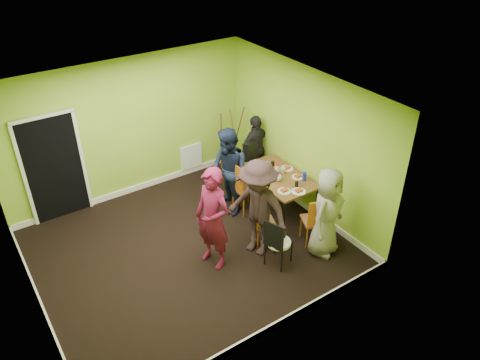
# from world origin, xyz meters

# --- Properties ---
(ground) EXTENTS (5.00, 5.00, 0.00)m
(ground) POSITION_xyz_m (0.00, 0.00, 0.00)
(ground) COLOR black
(ground) RESTS_ON ground
(room_walls) EXTENTS (5.04, 4.54, 2.82)m
(room_walls) POSITION_xyz_m (-0.02, 0.04, 0.99)
(room_walls) COLOR #8FB42E
(room_walls) RESTS_ON ground
(dining_table) EXTENTS (0.90, 1.50, 0.75)m
(dining_table) POSITION_xyz_m (2.02, 0.09, 0.70)
(dining_table) COLOR black
(dining_table) RESTS_ON ground
(chair_left_far) EXTENTS (0.44, 0.44, 1.05)m
(chair_left_far) POSITION_xyz_m (1.41, 0.40, 0.59)
(chair_left_far) COLOR #C26312
(chair_left_far) RESTS_ON ground
(chair_left_near) EXTENTS (0.46, 0.46, 0.88)m
(chair_left_near) POSITION_xyz_m (1.14, -0.54, 0.49)
(chair_left_near) COLOR #C26312
(chair_left_near) RESTS_ON ground
(chair_back_end) EXTENTS (0.57, 0.62, 1.03)m
(chair_back_end) POSITION_xyz_m (2.13, 1.05, 0.73)
(chair_back_end) COLOR #C26312
(chair_back_end) RESTS_ON ground
(chair_front_end) EXTENTS (0.52, 0.52, 0.97)m
(chair_front_end) POSITION_xyz_m (1.90, -1.12, 0.54)
(chair_front_end) COLOR #C26312
(chair_front_end) RESTS_ON ground
(chair_bentwood) EXTENTS (0.47, 0.46, 0.92)m
(chair_bentwood) POSITION_xyz_m (1.01, -1.19, 0.51)
(chair_bentwood) COLOR black
(chair_bentwood) RESTS_ON ground
(easel) EXTENTS (0.60, 0.57, 1.51)m
(easel) POSITION_xyz_m (2.05, 1.79, 0.74)
(easel) COLOR brown
(easel) RESTS_ON ground
(plate_near_left) EXTENTS (0.24, 0.24, 0.01)m
(plate_near_left) POSITION_xyz_m (1.83, 0.57, 0.76)
(plate_near_left) COLOR white
(plate_near_left) RESTS_ON dining_table
(plate_near_right) EXTENTS (0.24, 0.24, 0.01)m
(plate_near_right) POSITION_xyz_m (1.78, -0.39, 0.76)
(plate_near_right) COLOR white
(plate_near_right) RESTS_ON dining_table
(plate_far_back) EXTENTS (0.25, 0.25, 0.01)m
(plate_far_back) POSITION_xyz_m (2.04, 0.61, 0.76)
(plate_far_back) COLOR white
(plate_far_back) RESTS_ON dining_table
(plate_far_front) EXTENTS (0.26, 0.26, 0.01)m
(plate_far_front) POSITION_xyz_m (1.98, -0.54, 0.76)
(plate_far_front) COLOR white
(plate_far_front) RESTS_ON dining_table
(plate_wall_back) EXTENTS (0.25, 0.25, 0.01)m
(plate_wall_back) POSITION_xyz_m (2.31, 0.20, 0.76)
(plate_wall_back) COLOR white
(plate_wall_back) RESTS_ON dining_table
(plate_wall_front) EXTENTS (0.23, 0.23, 0.01)m
(plate_wall_front) POSITION_xyz_m (2.29, -0.16, 0.76)
(plate_wall_front) COLOR white
(plate_wall_front) RESTS_ON dining_table
(thermos) EXTENTS (0.07, 0.07, 0.21)m
(thermos) POSITION_xyz_m (2.01, 0.14, 0.86)
(thermos) COLOR white
(thermos) RESTS_ON dining_table
(blue_bottle) EXTENTS (0.07, 0.07, 0.18)m
(blue_bottle) POSITION_xyz_m (2.31, -0.30, 0.84)
(blue_bottle) COLOR #172AB3
(blue_bottle) RESTS_ON dining_table
(orange_bottle) EXTENTS (0.04, 0.04, 0.09)m
(orange_bottle) POSITION_xyz_m (1.94, 0.22, 0.79)
(orange_bottle) COLOR #C26312
(orange_bottle) RESTS_ON dining_table
(glass_mid) EXTENTS (0.07, 0.07, 0.09)m
(glass_mid) POSITION_xyz_m (1.90, 0.27, 0.79)
(glass_mid) COLOR black
(glass_mid) RESTS_ON dining_table
(glass_back) EXTENTS (0.07, 0.07, 0.09)m
(glass_back) POSITION_xyz_m (2.16, 0.45, 0.79)
(glass_back) COLOR black
(glass_back) RESTS_ON dining_table
(glass_front) EXTENTS (0.06, 0.06, 0.10)m
(glass_front) POSITION_xyz_m (2.07, -0.38, 0.80)
(glass_front) COLOR black
(glass_front) RESTS_ON dining_table
(cup_a) EXTENTS (0.13, 0.13, 0.11)m
(cup_a) POSITION_xyz_m (1.91, -0.04, 0.80)
(cup_a) COLOR white
(cup_a) RESTS_ON dining_table
(cup_b) EXTENTS (0.11, 0.11, 0.10)m
(cup_b) POSITION_xyz_m (2.15, 0.13, 0.80)
(cup_b) COLOR white
(cup_b) RESTS_ON dining_table
(person_standing) EXTENTS (0.61, 0.75, 1.80)m
(person_standing) POSITION_xyz_m (0.20, -0.55, 0.90)
(person_standing) COLOR maroon
(person_standing) RESTS_ON ground
(person_left_far) EXTENTS (0.69, 0.87, 1.72)m
(person_left_far) POSITION_xyz_m (1.20, 0.56, 0.86)
(person_left_far) COLOR #141E33
(person_left_far) RESTS_ON ground
(person_left_near) EXTENTS (1.02, 1.30, 1.77)m
(person_left_near) POSITION_xyz_m (0.96, -0.70, 0.88)
(person_left_near) COLOR black
(person_left_near) RESTS_ON ground
(person_back_end) EXTENTS (0.91, 0.49, 1.48)m
(person_back_end) POSITION_xyz_m (2.31, 1.22, 0.74)
(person_back_end) COLOR black
(person_back_end) RESTS_ON ground
(person_front_end) EXTENTS (0.92, 0.77, 1.61)m
(person_front_end) POSITION_xyz_m (1.91, -1.34, 0.81)
(person_front_end) COLOR gray
(person_front_end) RESTS_ON ground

